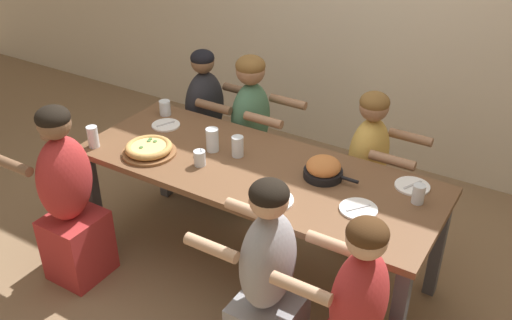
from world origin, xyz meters
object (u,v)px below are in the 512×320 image
(cocktail_glass_blue, at_px, (200,159))
(diner_near_midright, at_px, (267,289))
(skillet_bowl, at_px, (324,169))
(drinking_glass_d, at_px, (93,138))
(drinking_glass_e, at_px, (238,148))
(diner_far_midright, at_px, (367,177))
(pizza_board_main, at_px, (149,149))
(empty_plate_b, at_px, (358,209))
(diner_near_left, at_px, (69,203))
(drinking_glass_a, at_px, (212,141))
(diner_far_midleft, at_px, (251,138))
(drinking_glass_c, at_px, (165,109))
(empty_plate_d, at_px, (412,186))
(diner_far_left, at_px, (206,129))
(empty_plate_c, at_px, (166,125))
(empty_plate_a, at_px, (272,200))
(drinking_glass_b, at_px, (418,194))

(cocktail_glass_blue, xyz_separation_m, diner_near_midright, (0.75, -0.49, -0.27))
(skillet_bowl, height_order, drinking_glass_d, drinking_glass_d)
(skillet_bowl, relative_size, drinking_glass_e, 2.53)
(diner_far_midright, bearing_deg, cocktail_glass_blue, -44.17)
(pizza_board_main, distance_m, empty_plate_b, 1.34)
(cocktail_glass_blue, bearing_deg, diner_near_left, -142.07)
(cocktail_glass_blue, distance_m, drinking_glass_a, 0.19)
(empty_plate_b, distance_m, diner_far_midleft, 1.35)
(drinking_glass_c, xyz_separation_m, diner_near_left, (-0.01, -0.92, -0.26))
(pizza_board_main, relative_size, empty_plate_d, 1.71)
(drinking_glass_d, height_order, diner_far_midleft, diner_far_midleft)
(empty_plate_d, relative_size, diner_far_midleft, 0.17)
(diner_near_left, bearing_deg, empty_plate_d, -62.91)
(empty_plate_b, height_order, diner_far_midleft, diner_far_midleft)
(skillet_bowl, relative_size, diner_near_midright, 0.28)
(empty_plate_b, height_order, diner_far_left, diner_far_left)
(empty_plate_b, relative_size, diner_far_left, 0.18)
(empty_plate_b, height_order, diner_far_midright, diner_far_midright)
(drinking_glass_e, distance_m, diner_far_midright, 0.91)
(drinking_glass_c, bearing_deg, pizza_board_main, -60.96)
(drinking_glass_d, bearing_deg, empty_plate_c, 66.24)
(empty_plate_a, xyz_separation_m, drinking_glass_d, (-1.26, -0.06, 0.06))
(cocktail_glass_blue, xyz_separation_m, drinking_glass_c, (-0.61, 0.43, 0.00))
(empty_plate_c, xyz_separation_m, diner_near_left, (-0.13, -0.78, -0.22))
(drinking_glass_d, distance_m, diner_far_midright, 1.78)
(empty_plate_a, bearing_deg, drinking_glass_d, -177.24)
(drinking_glass_b, bearing_deg, diner_far_left, 164.20)
(drinking_glass_c, bearing_deg, empty_plate_d, -0.20)
(pizza_board_main, bearing_deg, empty_plate_a, -3.14)
(drinking_glass_b, relative_size, diner_near_midright, 0.09)
(diner_far_midright, distance_m, diner_near_left, 1.89)
(drinking_glass_c, height_order, diner_far_midright, diner_far_midright)
(drinking_glass_a, xyz_separation_m, drinking_glass_e, (0.17, 0.03, -0.01))
(pizza_board_main, bearing_deg, drinking_glass_d, -162.88)
(cocktail_glass_blue, bearing_deg, empty_plate_a, -10.67)
(empty_plate_a, relative_size, diner_far_left, 0.21)
(empty_plate_d, bearing_deg, diner_far_left, 167.82)
(pizza_board_main, xyz_separation_m, empty_plate_d, (1.50, 0.48, -0.03))
(pizza_board_main, relative_size, empty_plate_c, 1.76)
(empty_plate_d, xyz_separation_m, drinking_glass_c, (-1.77, 0.01, 0.04))
(empty_plate_d, bearing_deg, diner_near_midright, -113.75)
(pizza_board_main, bearing_deg, drinking_glass_a, 37.87)
(cocktail_glass_blue, relative_size, drinking_glass_a, 0.78)
(diner_far_midright, distance_m, diner_far_left, 1.30)
(drinking_glass_d, distance_m, diner_far_left, 1.02)
(skillet_bowl, height_order, empty_plate_b, skillet_bowl)
(empty_plate_d, bearing_deg, drinking_glass_a, -168.68)
(pizza_board_main, bearing_deg, cocktail_glass_blue, 9.06)
(empty_plate_c, bearing_deg, skillet_bowl, -1.68)
(empty_plate_a, relative_size, diner_near_left, 0.20)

